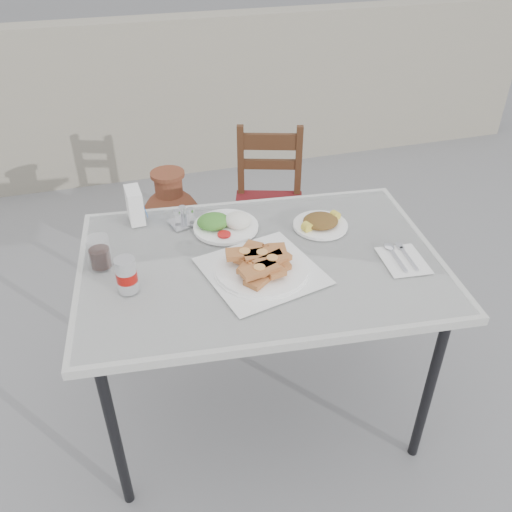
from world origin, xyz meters
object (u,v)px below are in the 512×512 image
object	(u,v)px
condiment_caddy	(184,218)
terracotta_urn	(173,226)
pide_plate	(262,263)
chair	(269,204)
cafe_table	(261,271)
soda_can	(127,275)
salad_rice_plate	(225,223)
napkin_holder	(135,205)
salad_chopped_plate	(321,223)
cola_glass	(100,254)

from	to	relation	value
condiment_caddy	terracotta_urn	xyz separation A→B (m)	(0.04, 0.86, -0.56)
pide_plate	chair	size ratio (longest dim) A/B	0.53
cafe_table	soda_can	world-z (taller)	soda_can
salad_rice_plate	chair	xyz separation A→B (m)	(0.44, 0.77, -0.40)
salad_rice_plate	napkin_holder	xyz separation A→B (m)	(-0.34, 0.17, 0.05)
salad_chopped_plate	terracotta_urn	bearing A→B (deg)	115.52
cola_glass	terracotta_urn	world-z (taller)	cola_glass
soda_can	terracotta_urn	distance (m)	1.41
pide_plate	condiment_caddy	size ratio (longest dim) A/B	3.60
salad_rice_plate	soda_can	distance (m)	0.52
salad_rice_plate	cola_glass	world-z (taller)	cola_glass
salad_rice_plate	chair	bearing A→B (deg)	60.32
pide_plate	soda_can	bearing A→B (deg)	176.95
pide_plate	napkin_holder	size ratio (longest dim) A/B	3.26
salad_rice_plate	salad_chopped_plate	distance (m)	0.40
salad_chopped_plate	soda_can	xyz separation A→B (m)	(-0.81, -0.20, 0.05)
condiment_caddy	soda_can	bearing A→B (deg)	-124.71
pide_plate	chair	distance (m)	1.23
soda_can	cola_glass	distance (m)	0.20
salad_chopped_plate	napkin_holder	world-z (taller)	napkin_holder
cola_glass	chair	bearing A→B (deg)	43.45
salad_rice_plate	salad_chopped_plate	size ratio (longest dim) A/B	1.19
pide_plate	salad_rice_plate	distance (m)	0.33
salad_chopped_plate	napkin_holder	size ratio (longest dim) A/B	1.58
soda_can	napkin_holder	size ratio (longest dim) A/B	0.92
pide_plate	salad_rice_plate	bearing A→B (deg)	100.29
terracotta_urn	cola_glass	bearing A→B (deg)	-110.16
cola_glass	salad_chopped_plate	bearing A→B (deg)	1.78
pide_plate	salad_chopped_plate	xyz separation A→B (m)	(0.32, 0.23, -0.02)
salad_chopped_plate	cola_glass	size ratio (longest dim) A/B	1.87
condiment_caddy	chair	distance (m)	0.99
soda_can	chair	distance (m)	1.44
cola_glass	terracotta_urn	size ratio (longest dim) A/B	0.18
cafe_table	napkin_holder	xyz separation A→B (m)	(-0.42, 0.42, 0.13)
salad_chopped_plate	terracotta_urn	xyz separation A→B (m)	(-0.50, 1.04, -0.55)
salad_chopped_plate	condiment_caddy	bearing A→B (deg)	161.57
soda_can	cola_glass	world-z (taller)	soda_can
cafe_table	salad_chopped_plate	bearing A→B (deg)	26.12
soda_can	condiment_caddy	world-z (taller)	soda_can
salad_chopped_plate	soda_can	bearing A→B (deg)	-165.82
salad_chopped_plate	chair	size ratio (longest dim) A/B	0.26
salad_chopped_plate	condiment_caddy	world-z (taller)	condiment_caddy
napkin_holder	terracotta_urn	bearing A→B (deg)	70.51
cafe_table	chair	size ratio (longest dim) A/B	1.65
cafe_table	soda_can	distance (m)	0.52
salad_chopped_plate	napkin_holder	bearing A→B (deg)	159.78
chair	pide_plate	bearing A→B (deg)	-91.14
salad_rice_plate	condiment_caddy	world-z (taller)	condiment_caddy
cafe_table	chair	world-z (taller)	chair
cola_glass	terracotta_urn	bearing A→B (deg)	69.84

